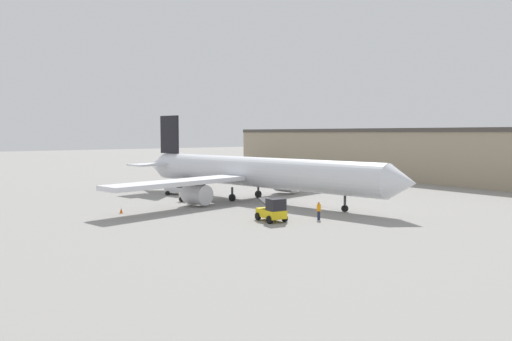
{
  "coord_description": "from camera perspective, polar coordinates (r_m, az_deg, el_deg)",
  "views": [
    {
      "loc": [
        49.3,
        -37.1,
        8.44
      ],
      "look_at": [
        0.0,
        0.0,
        3.78
      ],
      "focal_mm": 35.0,
      "sensor_mm": 36.0,
      "label": 1
    }
  ],
  "objects": [
    {
      "name": "ground_plane",
      "position": [
        62.28,
        0.0,
        -3.47
      ],
      "size": [
        400.0,
        400.0,
        0.0
      ],
      "primitive_type": "plane",
      "color": "gray"
    },
    {
      "name": "pushback_tug",
      "position": [
        69.19,
        -8.83,
        -1.96
      ],
      "size": [
        3.36,
        3.43,
        2.07
      ],
      "rotation": [
        0.0,
        0.0,
        0.85
      ],
      "color": "silver",
      "rests_on": "ground_plane"
    },
    {
      "name": "belt_loader_truck",
      "position": [
        47.71,
        1.9,
        -4.57
      ],
      "size": [
        3.26,
        2.32,
        2.27
      ],
      "rotation": [
        0.0,
        0.0,
        -0.13
      ],
      "color": "yellow",
      "rests_on": "ground_plane"
    },
    {
      "name": "terminal_building",
      "position": [
        98.96,
        16.94,
        1.93
      ],
      "size": [
        83.97,
        17.0,
        9.28
      ],
      "color": "gray",
      "rests_on": "ground_plane"
    },
    {
      "name": "airplane",
      "position": [
        62.56,
        -0.66,
        -0.23
      ],
      "size": [
        42.79,
        39.61,
        10.96
      ],
      "rotation": [
        0.0,
        0.0,
        0.19
      ],
      "color": "silver",
      "rests_on": "ground_plane"
    },
    {
      "name": "ground_crew_worker",
      "position": [
        48.99,
        7.19,
        -4.51
      ],
      "size": [
        0.39,
        0.39,
        1.78
      ],
      "rotation": [
        0.0,
        0.0,
        3.61
      ],
      "color": "#1E2338",
      "rests_on": "ground_plane"
    },
    {
      "name": "safety_cone_near",
      "position": [
        54.47,
        -15.15,
        -4.46
      ],
      "size": [
        0.36,
        0.36,
        0.55
      ],
      "color": "#EF590F",
      "rests_on": "ground_plane"
    },
    {
      "name": "baggage_tug",
      "position": [
        61.96,
        -7.07,
        -2.61
      ],
      "size": [
        3.34,
        3.1,
        2.23
      ],
      "rotation": [
        0.0,
        0.0,
        0.55
      ],
      "color": "beige",
      "rests_on": "ground_plane"
    }
  ]
}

